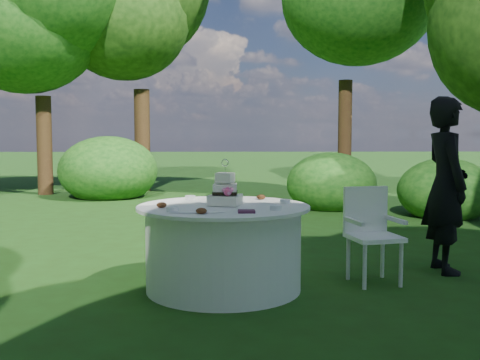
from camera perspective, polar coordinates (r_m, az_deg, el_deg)
name	(u,v)px	position (r m, az deg, el deg)	size (l,w,h in m)	color
ground	(224,289)	(5.22, -1.68, -11.00)	(80.00, 80.00, 0.00)	#1D3D10
napkins	(246,211)	(4.61, 0.66, -3.21)	(0.14, 0.14, 0.02)	#4E213D
feather_plume	(196,212)	(4.60, -4.45, -3.28)	(0.48, 0.07, 0.01)	white
guest	(446,185)	(6.09, 20.19, -0.47)	(0.65, 0.43, 1.79)	black
table	(224,247)	(5.13, -1.69, -6.82)	(1.56, 1.56, 0.77)	white
cake	(225,193)	(5.06, -1.52, -1.32)	(0.33, 0.33, 0.41)	silver
chair	(371,228)	(5.53, 13.12, -4.73)	(0.53, 0.53, 0.90)	white
votives	(231,204)	(5.03, -0.95, -2.43)	(1.10, 0.95, 0.04)	white
petal_cups	(210,204)	(5.00, -3.03, -2.42)	(1.00, 1.08, 0.05)	#562D16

